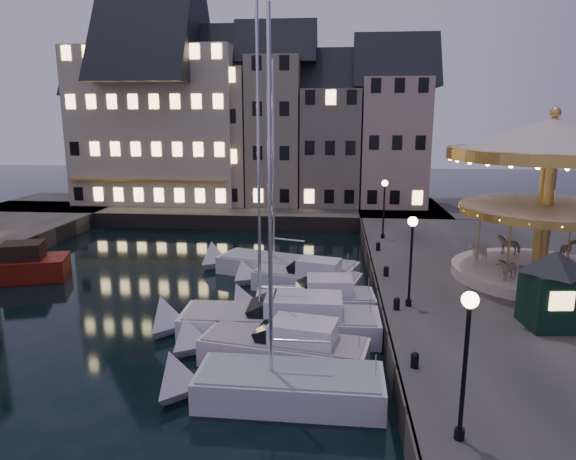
# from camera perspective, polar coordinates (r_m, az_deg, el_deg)

# --- Properties ---
(ground) EXTENTS (160.00, 160.00, 0.00)m
(ground) POSITION_cam_1_polar(r_m,az_deg,el_deg) (24.03, -4.22, -11.57)
(ground) COLOR black
(ground) RESTS_ON ground
(quay_east) EXTENTS (16.00, 56.00, 1.30)m
(quay_east) POSITION_cam_1_polar(r_m,az_deg,el_deg) (30.86, 24.57, -5.91)
(quay_east) COLOR #474442
(quay_east) RESTS_ON ground
(quay_north) EXTENTS (44.00, 12.00, 1.30)m
(quay_north) POSITION_cam_1_polar(r_m,az_deg,el_deg) (51.82, -7.90, 2.19)
(quay_north) COLOR #474442
(quay_north) RESTS_ON ground
(quaywall_e) EXTENTS (0.15, 44.00, 1.30)m
(quaywall_e) POSITION_cam_1_polar(r_m,az_deg,el_deg) (29.19, 9.50, -5.94)
(quaywall_e) COLOR #47423A
(quaywall_e) RESTS_ON ground
(quaywall_n) EXTENTS (48.00, 0.15, 1.30)m
(quaywall_n) POSITION_cam_1_polar(r_m,az_deg,el_deg) (45.63, -7.15, 0.82)
(quaywall_n) COLOR #47423A
(quaywall_n) RESTS_ON ground
(streetlamp_a) EXTENTS (0.44, 0.44, 4.17)m
(streetlamp_a) POSITION_cam_1_polar(r_m,az_deg,el_deg) (14.31, 19.22, -12.00)
(streetlamp_a) COLOR black
(streetlamp_a) RESTS_ON quay_east
(streetlamp_b) EXTENTS (0.44, 0.44, 4.17)m
(streetlamp_b) POSITION_cam_1_polar(r_m,az_deg,el_deg) (23.61, 13.55, -2.01)
(streetlamp_b) COLOR black
(streetlamp_b) RESTS_ON quay_east
(streetlamp_c) EXTENTS (0.44, 0.44, 4.17)m
(streetlamp_c) POSITION_cam_1_polar(r_m,az_deg,el_deg) (36.76, 10.64, 3.23)
(streetlamp_c) COLOR black
(streetlamp_c) RESTS_ON quay_east
(bollard_a) EXTENTS (0.30, 0.30, 0.57)m
(bollard_a) POSITION_cam_1_polar(r_m,az_deg,el_deg) (18.75, 13.91, -13.77)
(bollard_a) COLOR black
(bollard_a) RESTS_ON quay_east
(bollard_b) EXTENTS (0.30, 0.30, 0.57)m
(bollard_b) POSITION_cam_1_polar(r_m,az_deg,el_deg) (23.77, 11.98, -7.94)
(bollard_b) COLOR black
(bollard_b) RESTS_ON quay_east
(bollard_c) EXTENTS (0.30, 0.30, 0.57)m
(bollard_c) POSITION_cam_1_polar(r_m,az_deg,el_deg) (28.48, 10.85, -4.45)
(bollard_c) COLOR black
(bollard_c) RESTS_ON quay_east
(bollard_d) EXTENTS (0.30, 0.30, 0.57)m
(bollard_d) POSITION_cam_1_polar(r_m,az_deg,el_deg) (33.76, 9.99, -1.74)
(bollard_d) COLOR black
(bollard_d) RESTS_ON quay_east
(townhouse_na) EXTENTS (5.50, 8.00, 12.80)m
(townhouse_na) POSITION_cam_1_polar(r_m,az_deg,el_deg) (56.66, -19.22, 9.75)
(townhouse_na) COLOR gray
(townhouse_na) RESTS_ON quay_north
(townhouse_nb) EXTENTS (6.16, 8.00, 13.80)m
(townhouse_nb) POSITION_cam_1_polar(r_m,az_deg,el_deg) (54.64, -13.96, 10.52)
(townhouse_nb) COLOR slate
(townhouse_nb) RESTS_ON quay_north
(townhouse_nc) EXTENTS (6.82, 8.00, 14.80)m
(townhouse_nc) POSITION_cam_1_polar(r_m,az_deg,el_deg) (52.96, -7.67, 11.27)
(townhouse_nc) COLOR tan
(townhouse_nc) RESTS_ON quay_north
(townhouse_nd) EXTENTS (5.50, 8.00, 15.80)m
(townhouse_nd) POSITION_cam_1_polar(r_m,az_deg,el_deg) (51.99, -1.36, 11.90)
(townhouse_nd) COLOR gray
(townhouse_nd) RESTS_ON quay_north
(townhouse_ne) EXTENTS (6.16, 8.00, 12.80)m
(townhouse_ne) POSITION_cam_1_polar(r_m,az_deg,el_deg) (51.68, 4.76, 10.20)
(townhouse_ne) COLOR slate
(townhouse_ne) RESTS_ON quay_north
(townhouse_nf) EXTENTS (6.82, 8.00, 13.80)m
(townhouse_nf) POSITION_cam_1_polar(r_m,az_deg,el_deg) (51.95, 11.57, 10.56)
(townhouse_nf) COLOR tan
(townhouse_nf) RESTS_ON quay_north
(hotel_corner) EXTENTS (17.60, 9.00, 16.80)m
(hotel_corner) POSITION_cam_1_polar(r_m,az_deg,el_deg) (54.60, -13.99, 12.10)
(hotel_corner) COLOR beige
(hotel_corner) RESTS_ON quay_north
(motorboat_a) EXTENTS (7.57, 2.61, 12.68)m
(motorboat_a) POSITION_cam_1_polar(r_m,az_deg,el_deg) (18.77, -1.63, -17.02)
(motorboat_a) COLOR silver
(motorboat_a) RESTS_ON ground
(motorboat_b) EXTENTS (7.78, 3.53, 2.15)m
(motorboat_b) POSITION_cam_1_polar(r_m,az_deg,el_deg) (21.20, -1.55, -13.07)
(motorboat_b) COLOR silver
(motorboat_b) RESTS_ON ground
(motorboat_c) EXTENTS (10.02, 2.72, 13.36)m
(motorboat_c) POSITION_cam_1_polar(r_m,az_deg,el_deg) (23.68, -1.84, -10.13)
(motorboat_c) COLOR silver
(motorboat_c) RESTS_ON ground
(motorboat_d) EXTENTS (7.03, 2.64, 2.15)m
(motorboat_d) POSITION_cam_1_polar(r_m,az_deg,el_deg) (26.15, 2.11, -8.00)
(motorboat_d) COLOR silver
(motorboat_d) RESTS_ON ground
(motorboat_e) EXTENTS (7.17, 3.65, 2.15)m
(motorboat_e) POSITION_cam_1_polar(r_m,az_deg,el_deg) (29.58, 1.29, -5.54)
(motorboat_e) COLOR silver
(motorboat_e) RESTS_ON ground
(motorboat_f) EXTENTS (9.76, 5.36, 13.10)m
(motorboat_f) POSITION_cam_1_polar(r_m,az_deg,el_deg) (32.35, -1.10, -4.16)
(motorboat_f) COLOR silver
(motorboat_f) RESTS_ON ground
(red_fishing_boat) EXTENTS (8.42, 5.14, 6.09)m
(red_fishing_boat) POSITION_cam_1_polar(r_m,az_deg,el_deg) (35.89, -29.29, -3.81)
(red_fishing_boat) COLOR #66130A
(red_fishing_boat) RESTS_ON ground
(carousel) EXTENTS (10.24, 10.24, 8.96)m
(carousel) POSITION_cam_1_polar(r_m,az_deg,el_deg) (29.68, 27.07, 6.13)
(carousel) COLOR beige
(carousel) RESTS_ON quay_east
(ticket_kiosk) EXTENTS (3.12, 3.12, 3.66)m
(ticket_kiosk) POSITION_cam_1_polar(r_m,az_deg,el_deg) (23.47, 27.40, -4.56)
(ticket_kiosk) COLOR black
(ticket_kiosk) RESTS_ON quay_east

